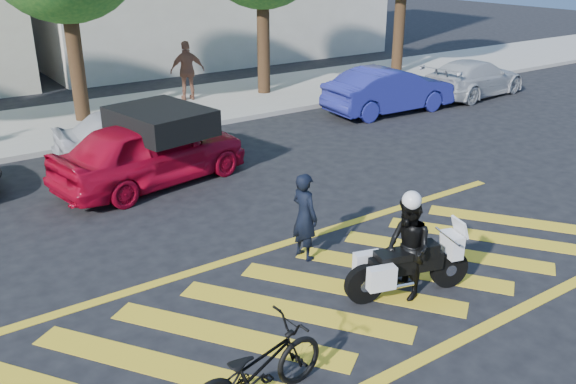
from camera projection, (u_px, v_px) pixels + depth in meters
ground at (326, 298)px, 9.38m from camera, size 90.00×90.00×0.00m
sidewalk at (84, 122)px, 18.52m from camera, size 60.00×5.00×0.15m
crosswalk at (324, 299)px, 9.36m from camera, size 12.33×4.00×0.01m
officer_bike at (305, 216)px, 10.35m from camera, size 0.41×0.59×1.55m
bicycle at (256, 368)px, 7.06m from camera, size 1.93×0.79×0.99m
police_motorcycle at (407, 266)px, 9.31m from camera, size 2.05×0.95×0.92m
officer_moto at (408, 249)px, 9.18m from camera, size 0.80×0.91×1.60m
red_convertible at (151, 151)px, 13.64m from camera, size 4.75×2.60×1.53m
parked_mid_right at (141, 133)px, 15.17m from camera, size 4.31×2.10×1.42m
parked_right at (389, 90)px, 19.59m from camera, size 4.51×1.78×1.46m
parked_far_right at (474, 78)px, 21.79m from camera, size 4.62×2.28×1.29m
pedestrian_right at (187, 71)px, 20.50m from camera, size 1.24×0.74×1.97m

